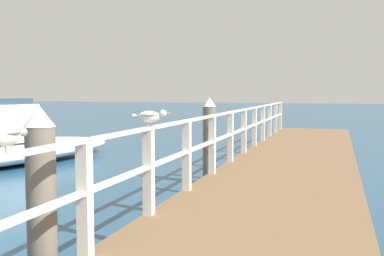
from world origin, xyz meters
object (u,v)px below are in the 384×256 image
object	(u,v)px
dock_piling_near	(42,204)
seagull_foreground	(7,135)
dock_piling_far	(209,140)
seagull_background	(150,116)

from	to	relation	value
dock_piling_near	seagull_foreground	bearing A→B (deg)	-67.47
dock_piling_near	dock_piling_far	size ratio (longest dim) A/B	1.00
dock_piling_near	seagull_foreground	xyz separation A→B (m)	(0.38, -0.92, 0.75)
dock_piling_far	seagull_foreground	xyz separation A→B (m)	(0.38, -6.92, 0.75)
seagull_foreground	seagull_background	bearing A→B (deg)	-96.78
dock_piling_far	seagull_background	distance (m)	4.35
dock_piling_near	dock_piling_far	bearing A→B (deg)	90.00
dock_piling_near	dock_piling_far	distance (m)	6.01
dock_piling_far	seagull_background	bearing A→B (deg)	-84.80
dock_piling_far	seagull_foreground	size ratio (longest dim) A/B	3.95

